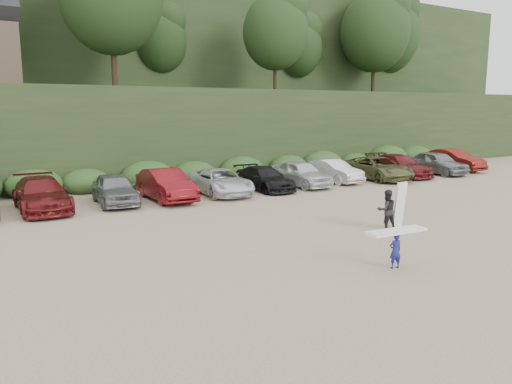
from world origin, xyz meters
TOP-DOWN VIEW (x-y plane):
  - ground at (0.00, 0.00)m, footprint 120.00×120.00m
  - hillside_backdrop at (-0.26, 35.93)m, footprint 90.00×41.50m
  - parked_cars at (2.00, 10.07)m, footprint 39.59×6.02m
  - child_surfer at (-1.13, -4.23)m, footprint 1.99×0.67m
  - adult_surfer at (2.17, -0.70)m, footprint 1.27×0.80m

SIDE VIEW (x-z plane):
  - ground at x=0.00m, z-range 0.00..0.00m
  - parked_cars at x=2.00m, z-range -0.06..1.58m
  - child_surfer at x=-1.13m, z-range 0.21..1.39m
  - adult_surfer at x=2.17m, z-range -0.13..1.75m
  - hillside_backdrop at x=-0.26m, z-range -2.78..25.22m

